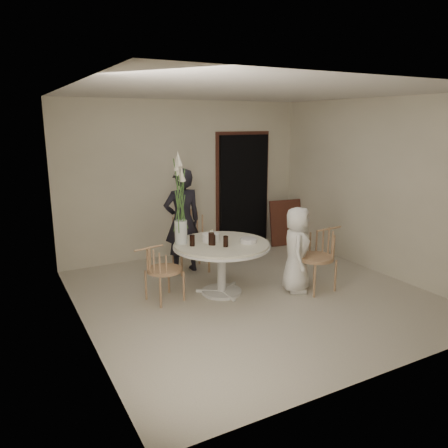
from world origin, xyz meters
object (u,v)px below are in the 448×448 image
boy (297,250)px  girl (182,221)px  flower_vase (180,206)px  chair_far (188,230)px  birthday_cake (211,238)px  chair_right (322,250)px  chair_left (157,266)px  table (222,251)px

boy → girl: bearing=69.5°
flower_vase → boy: bearing=-24.2°
chair_far → birthday_cake: 1.13m
girl → boy: 1.87m
chair_right → boy: 0.39m
chair_left → birthday_cake: 0.84m
chair_left → girl: 1.30m
table → chair_left: size_ratio=1.68×
chair_right → chair_far: bearing=-148.1°
chair_right → boy: size_ratio=0.73×
chair_right → flower_vase: 2.10m
girl → table: bearing=96.3°
chair_left → girl: girl is taller
chair_far → boy: size_ratio=0.81×
chair_right → birthday_cake: size_ratio=3.82×
table → boy: bearing=-23.2°
chair_right → boy: (-0.38, 0.09, 0.03)m
chair_right → birthday_cake: 1.59m
chair_far → flower_vase: flower_vase is taller
table → flower_vase: size_ratio=1.06×
chair_left → boy: (1.86, -0.53, 0.09)m
table → birthday_cake: birthday_cake is taller
table → girl: size_ratio=0.81×
chair_far → boy: bearing=-55.2°
boy → birthday_cake: boy is taller
table → boy: size_ratio=1.10×
table → chair_right: bearing=-20.6°
girl → boy: (1.07, -1.52, -0.22)m
chair_left → flower_vase: 0.85m
table → chair_far: bearing=88.3°
chair_far → chair_left: chair_far is taller
chair_right → girl: (-1.45, 1.62, 0.25)m
birthday_cake → flower_vase: bearing=163.7°
chair_far → flower_vase: 1.28m
chair_left → chair_far: bearing=-51.8°
chair_left → boy: size_ratio=0.65×
girl → flower_vase: bearing=66.8°
chair_right → girl: bearing=-143.1°
birthday_cake → table: bearing=-51.8°
chair_far → chair_right: bearing=-47.7°
birthday_cake → flower_vase: size_ratio=0.18×
boy → flower_vase: flower_vase is taller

